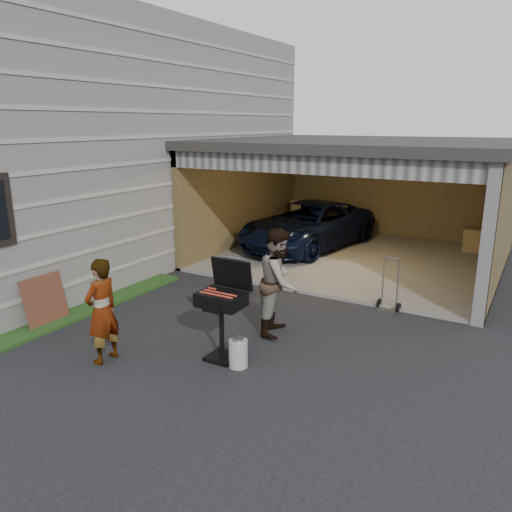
# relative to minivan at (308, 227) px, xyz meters

# --- Properties ---
(ground) EXTENTS (80.00, 80.00, 0.00)m
(ground) POSITION_rel_minivan_xyz_m (0.71, -6.83, -0.60)
(ground) COLOR black
(ground) RESTS_ON ground
(house) EXTENTS (7.00, 11.00, 5.50)m
(house) POSITION_rel_minivan_xyz_m (-5.29, -2.83, 2.15)
(house) COLOR #474744
(house) RESTS_ON ground
(garage) EXTENTS (6.80, 6.30, 2.90)m
(garage) POSITION_rel_minivan_xyz_m (1.47, -0.03, 1.27)
(garage) COLOR #605E59
(garage) RESTS_ON ground
(minivan) EXTENTS (2.62, 4.58, 1.20)m
(minivan) POSITION_rel_minivan_xyz_m (0.00, 0.00, 0.00)
(minivan) COLOR black
(minivan) RESTS_ON ground
(woman) EXTENTS (0.36, 0.55, 1.50)m
(woman) POSITION_rel_minivan_xyz_m (0.21, -7.33, 0.15)
(woman) COLOR #A0AAC9
(woman) RESTS_ON ground
(man) EXTENTS (0.81, 0.95, 1.71)m
(man) POSITION_rel_minivan_xyz_m (1.86, -5.20, 0.25)
(man) COLOR #442F1A
(man) RESTS_ON ground
(bbq_grill) EXTENTS (0.64, 0.56, 1.42)m
(bbq_grill) POSITION_rel_minivan_xyz_m (1.61, -6.41, 0.24)
(bbq_grill) COLOR black
(bbq_grill) RESTS_ON ground
(propane_tank) EXTENTS (0.31, 0.31, 0.39)m
(propane_tank) POSITION_rel_minivan_xyz_m (1.93, -6.53, -0.41)
(propane_tank) COLOR beige
(propane_tank) RESTS_ON ground
(plywood_panel) EXTENTS (0.21, 0.76, 0.84)m
(plywood_panel) POSITION_rel_minivan_xyz_m (-1.63, -6.88, -0.18)
(plywood_panel) COLOR #50291B
(plywood_panel) RESTS_ON ground
(hand_truck) EXTENTS (0.42, 0.34, 0.99)m
(hand_truck) POSITION_rel_minivan_xyz_m (3.12, -3.36, -0.41)
(hand_truck) COLOR slate
(hand_truck) RESTS_ON ground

